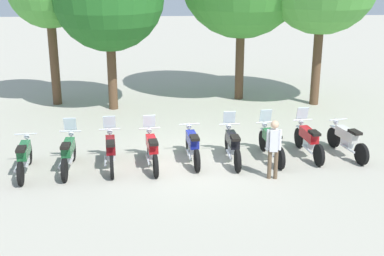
{
  "coord_description": "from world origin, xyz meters",
  "views": [
    {
      "loc": [
        -0.68,
        -14.41,
        5.78
      ],
      "look_at": [
        0.0,
        0.5,
        0.9
      ],
      "focal_mm": 49.22,
      "sensor_mm": 36.0,
      "label": 1
    }
  ],
  "objects_px": {
    "motorcycle_7": "(309,140)",
    "motorcycle_8": "(347,139)",
    "motorcycle_5": "(232,144)",
    "motorcycle_6": "(271,142)",
    "motorcycle_0": "(24,156)",
    "motorcycle_1": "(68,153)",
    "motorcycle_2": "(111,150)",
    "motorcycle_3": "(152,149)",
    "person_0": "(274,145)",
    "motorcycle_4": "(192,145)"
  },
  "relations": [
    {
      "from": "motorcycle_0",
      "to": "person_0",
      "type": "relative_size",
      "value": 1.32
    },
    {
      "from": "motorcycle_5",
      "to": "motorcycle_7",
      "type": "distance_m",
      "value": 2.37
    },
    {
      "from": "motorcycle_1",
      "to": "motorcycle_5",
      "type": "bearing_deg",
      "value": -85.97
    },
    {
      "from": "motorcycle_3",
      "to": "motorcycle_6",
      "type": "height_order",
      "value": "same"
    },
    {
      "from": "motorcycle_2",
      "to": "person_0",
      "type": "relative_size",
      "value": 1.32
    },
    {
      "from": "motorcycle_5",
      "to": "motorcycle_7",
      "type": "relative_size",
      "value": 1.0
    },
    {
      "from": "person_0",
      "to": "motorcycle_6",
      "type": "bearing_deg",
      "value": -2.17
    },
    {
      "from": "motorcycle_6",
      "to": "motorcycle_0",
      "type": "bearing_deg",
      "value": 88.74
    },
    {
      "from": "motorcycle_4",
      "to": "motorcycle_5",
      "type": "distance_m",
      "value": 1.18
    },
    {
      "from": "motorcycle_0",
      "to": "motorcycle_2",
      "type": "bearing_deg",
      "value": -87.69
    },
    {
      "from": "motorcycle_0",
      "to": "motorcycle_6",
      "type": "distance_m",
      "value": 7.1
    },
    {
      "from": "motorcycle_2",
      "to": "motorcycle_4",
      "type": "bearing_deg",
      "value": -88.18
    },
    {
      "from": "motorcycle_5",
      "to": "motorcycle_6",
      "type": "height_order",
      "value": "same"
    },
    {
      "from": "motorcycle_6",
      "to": "motorcycle_8",
      "type": "relative_size",
      "value": 1.01
    },
    {
      "from": "motorcycle_0",
      "to": "person_0",
      "type": "xyz_separation_m",
      "value": [
        6.82,
        -0.68,
        0.46
      ]
    },
    {
      "from": "motorcycle_2",
      "to": "motorcycle_6",
      "type": "distance_m",
      "value": 4.73
    },
    {
      "from": "motorcycle_0",
      "to": "motorcycle_8",
      "type": "xyz_separation_m",
      "value": [
        9.41,
        0.99,
        0.0
      ]
    },
    {
      "from": "motorcycle_5",
      "to": "motorcycle_1",
      "type": "bearing_deg",
      "value": 92.02
    },
    {
      "from": "motorcycle_0",
      "to": "motorcycle_5",
      "type": "relative_size",
      "value": 1.0
    },
    {
      "from": "motorcycle_4",
      "to": "motorcycle_8",
      "type": "distance_m",
      "value": 4.71
    },
    {
      "from": "motorcycle_7",
      "to": "motorcycle_6",
      "type": "bearing_deg",
      "value": 91.86
    },
    {
      "from": "motorcycle_5",
      "to": "motorcycle_4",
      "type": "bearing_deg",
      "value": 84.32
    },
    {
      "from": "motorcycle_7",
      "to": "person_0",
      "type": "distance_m",
      "value": 2.23
    },
    {
      "from": "motorcycle_1",
      "to": "motorcycle_8",
      "type": "distance_m",
      "value": 8.26
    },
    {
      "from": "motorcycle_6",
      "to": "motorcycle_7",
      "type": "xyz_separation_m",
      "value": [
        1.18,
        0.19,
        0.0
      ]
    },
    {
      "from": "motorcycle_7",
      "to": "person_0",
      "type": "xyz_separation_m",
      "value": [
        -1.41,
        -1.67,
        0.45
      ]
    },
    {
      "from": "motorcycle_0",
      "to": "motorcycle_2",
      "type": "relative_size",
      "value": 1.0
    },
    {
      "from": "motorcycle_1",
      "to": "motorcycle_3",
      "type": "distance_m",
      "value": 2.35
    },
    {
      "from": "motorcycle_2",
      "to": "motorcycle_6",
      "type": "relative_size",
      "value": 1.0
    },
    {
      "from": "motorcycle_4",
      "to": "motorcycle_7",
      "type": "xyz_separation_m",
      "value": [
        3.53,
        0.28,
        0.01
      ]
    },
    {
      "from": "motorcycle_0",
      "to": "motorcycle_6",
      "type": "xyz_separation_m",
      "value": [
        7.05,
        0.8,
        0.01
      ]
    },
    {
      "from": "motorcycle_5",
      "to": "motorcycle_6",
      "type": "xyz_separation_m",
      "value": [
        1.17,
        0.13,
        0.0
      ]
    },
    {
      "from": "motorcycle_1",
      "to": "motorcycle_8",
      "type": "relative_size",
      "value": 1.02
    },
    {
      "from": "motorcycle_1",
      "to": "motorcycle_7",
      "type": "relative_size",
      "value": 1.0
    },
    {
      "from": "motorcycle_3",
      "to": "motorcycle_5",
      "type": "relative_size",
      "value": 1.0
    },
    {
      "from": "motorcycle_4",
      "to": "motorcycle_7",
      "type": "distance_m",
      "value": 3.54
    },
    {
      "from": "motorcycle_0",
      "to": "motorcycle_3",
      "type": "relative_size",
      "value": 1.0
    },
    {
      "from": "motorcycle_7",
      "to": "motorcycle_8",
      "type": "relative_size",
      "value": 1.01
    },
    {
      "from": "motorcycle_2",
      "to": "motorcycle_7",
      "type": "distance_m",
      "value": 5.92
    },
    {
      "from": "motorcycle_1",
      "to": "motorcycle_5",
      "type": "height_order",
      "value": "same"
    },
    {
      "from": "motorcycle_8",
      "to": "person_0",
      "type": "distance_m",
      "value": 3.11
    },
    {
      "from": "motorcycle_5",
      "to": "motorcycle_8",
      "type": "height_order",
      "value": "motorcycle_5"
    },
    {
      "from": "motorcycle_1",
      "to": "motorcycle_6",
      "type": "bearing_deg",
      "value": -85.81
    },
    {
      "from": "motorcycle_0",
      "to": "motorcycle_4",
      "type": "xyz_separation_m",
      "value": [
        4.7,
        0.71,
        0.0
      ]
    },
    {
      "from": "motorcycle_0",
      "to": "motorcycle_1",
      "type": "height_order",
      "value": "motorcycle_1"
    },
    {
      "from": "motorcycle_2",
      "to": "motorcycle_3",
      "type": "height_order",
      "value": "same"
    },
    {
      "from": "motorcycle_0",
      "to": "motorcycle_8",
      "type": "height_order",
      "value": "same"
    },
    {
      "from": "motorcycle_6",
      "to": "motorcycle_2",
      "type": "bearing_deg",
      "value": 87.76
    },
    {
      "from": "motorcycle_2",
      "to": "motorcycle_3",
      "type": "relative_size",
      "value": 1.0
    },
    {
      "from": "motorcycle_7",
      "to": "motorcycle_8",
      "type": "distance_m",
      "value": 1.18
    }
  ]
}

